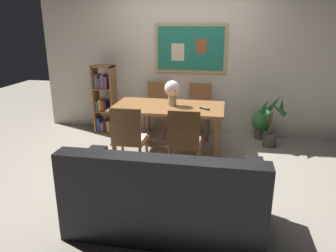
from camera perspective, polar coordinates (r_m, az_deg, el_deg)
name	(u,v)px	position (r m, az deg, el deg)	size (l,w,h in m)	color
ground_plane	(171,166)	(4.49, 0.51, -7.07)	(12.00, 12.00, 0.00)	gray
wall_back_with_painting	(187,58)	(5.69, 3.39, 11.86)	(5.20, 0.14, 2.60)	beige
dining_table	(168,112)	(4.75, 0.05, 2.53)	(1.61, 0.90, 0.73)	brown
dining_chair_near_left	(128,135)	(4.10, -7.00, -1.61)	(0.40, 0.41, 0.91)	brown
dining_chair_near_right	(185,138)	(3.97, 2.95, -2.14)	(0.40, 0.41, 0.91)	brown
dining_chair_far_right	(199,106)	(5.49, 5.52, 3.46)	(0.40, 0.41, 0.91)	brown
dining_chair_far_left	(157,104)	(5.61, -1.89, 3.84)	(0.40, 0.41, 0.91)	brown
leather_couch	(165,199)	(3.11, -0.60, -12.77)	(1.80, 0.84, 0.84)	black
bookshelf	(105,102)	(5.81, -11.12, 4.09)	(0.36, 0.28, 1.19)	brown
potted_ivy	(261,123)	(5.67, 16.14, 0.49)	(0.33, 0.33, 0.55)	#4C4742
potted_palm	(271,123)	(5.31, 17.75, 0.49)	(0.41, 0.43, 0.84)	#4C4742
flower_vase	(172,90)	(4.70, 0.76, 6.29)	(0.23, 0.23, 0.37)	tan
tv_remote	(205,109)	(4.56, 6.48, 3.07)	(0.15, 0.13, 0.02)	black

